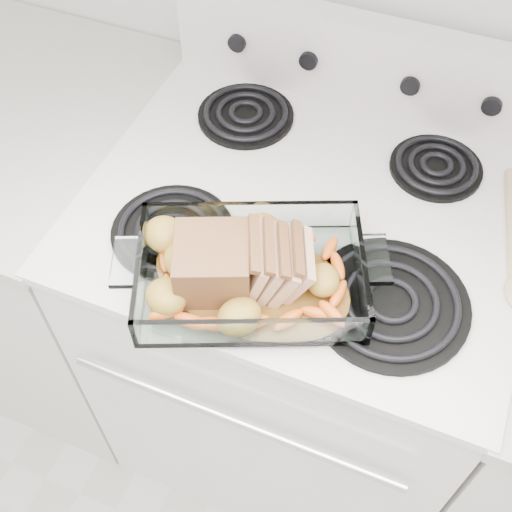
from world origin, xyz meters
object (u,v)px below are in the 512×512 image
at_px(electric_range, 297,329).
at_px(baking_dish, 251,277).
at_px(counter_left, 56,249).
at_px(pork_roast, 233,258).

distance_m(electric_range, baking_dish, 0.53).
bearing_deg(counter_left, baking_dish, -18.22).
xyz_separation_m(counter_left, baking_dish, (0.64, -0.21, 0.50)).
bearing_deg(baking_dish, counter_left, 138.69).
xyz_separation_m(baking_dish, pork_roast, (-0.03, 0.00, 0.03)).
bearing_deg(electric_range, pork_roast, -104.48).
distance_m(baking_dish, pork_roast, 0.05).
bearing_deg(pork_roast, counter_left, 146.17).
relative_size(electric_range, baking_dish, 3.20).
relative_size(baking_dish, pork_roast, 1.65).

